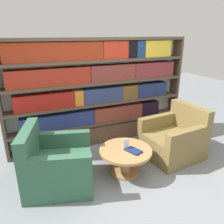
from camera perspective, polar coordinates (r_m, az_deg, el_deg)
ground_plane at (r=3.25m, az=6.84°, el=-18.25°), size 14.00×14.00×0.00m
bookshelf at (r=4.03m, az=-3.72°, el=5.12°), size 3.39×0.30×1.93m
armchair_left at (r=3.16m, az=-14.34°, el=-13.43°), size 1.06×1.02×0.86m
armchair_right at (r=3.88m, az=15.89°, el=-6.94°), size 0.94×0.89×0.86m
coffee_table at (r=3.30m, az=3.54°, el=-11.42°), size 0.77×0.77×0.40m
table_sign at (r=3.21m, az=3.61°, el=-8.59°), size 0.09×0.06×0.17m
stray_book at (r=3.20m, az=5.62°, el=-10.01°), size 0.22×0.26×0.03m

